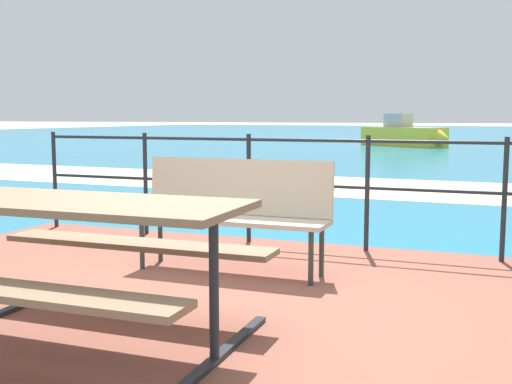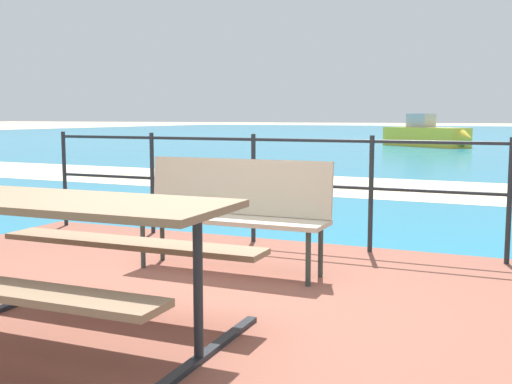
% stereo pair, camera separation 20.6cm
% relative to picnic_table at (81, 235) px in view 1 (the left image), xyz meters
% --- Properties ---
extents(ground_plane, '(240.00, 240.00, 0.00)m').
position_rel_picnic_table_xyz_m(ground_plane, '(0.37, 0.55, -0.67)').
color(ground_plane, tan).
extents(patio_paving, '(6.40, 5.20, 0.06)m').
position_rel_picnic_table_xyz_m(patio_paving, '(0.37, 0.55, -0.64)').
color(patio_paving, brown).
rests_on(patio_paving, ground).
extents(sea_water, '(90.00, 90.00, 0.01)m').
position_rel_picnic_table_xyz_m(sea_water, '(0.37, 40.55, -0.66)').
color(sea_water, teal).
rests_on(sea_water, ground).
extents(beach_strip, '(54.08, 5.25, 0.01)m').
position_rel_picnic_table_xyz_m(beach_strip, '(0.37, 8.68, -0.66)').
color(beach_strip, beige).
rests_on(beach_strip, ground).
extents(picnic_table, '(1.84, 1.42, 0.80)m').
position_rel_picnic_table_xyz_m(picnic_table, '(0.00, 0.00, 0.00)').
color(picnic_table, '#7A6047').
rests_on(picnic_table, patio_paving).
extents(park_bench, '(1.60, 0.42, 0.90)m').
position_rel_picnic_table_xyz_m(park_bench, '(0.11, 1.83, -0.07)').
color(park_bench, '#BCAD93').
rests_on(park_bench, patio_paving).
extents(railing_fence, '(5.94, 0.04, 1.08)m').
position_rel_picnic_table_xyz_m(railing_fence, '(0.37, 2.96, 0.06)').
color(railing_fence, '#1E2328').
rests_on(railing_fence, patio_paving).
extents(boat_mid, '(4.23, 3.36, 1.41)m').
position_rel_picnic_table_xyz_m(boat_mid, '(-1.87, 25.21, -0.18)').
color(boat_mid, yellow).
rests_on(boat_mid, sea_water).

